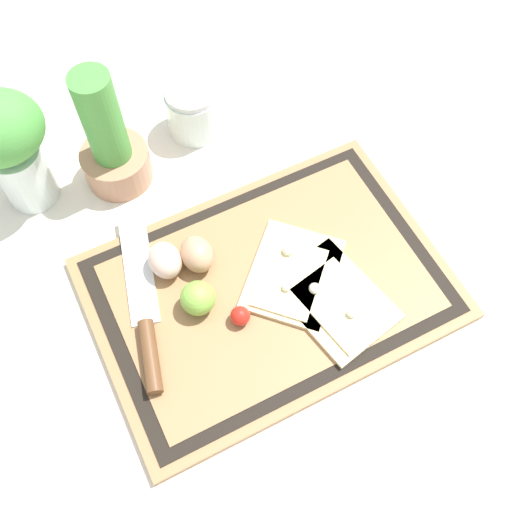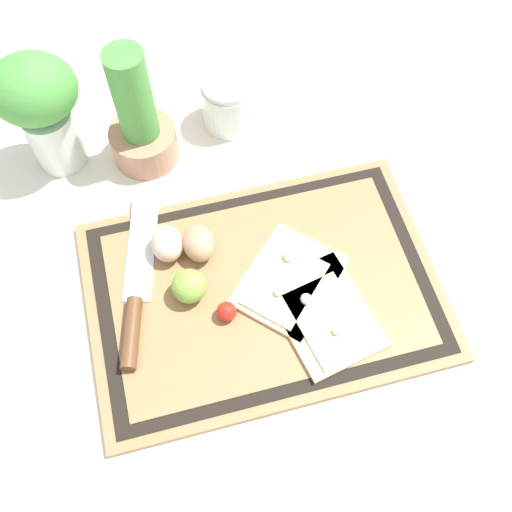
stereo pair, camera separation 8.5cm
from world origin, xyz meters
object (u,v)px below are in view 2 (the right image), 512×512
at_px(knife, 135,304).
at_px(egg_brown, 199,243).
at_px(cherry_tomato_red, 227,311).
at_px(herb_pot, 140,124).
at_px(sauce_jar, 229,105).
at_px(pizza_slice_near, 325,316).
at_px(lime, 189,286).
at_px(herb_glass, 40,105).
at_px(pizza_slice_far, 288,280).
at_px(egg_pink, 167,243).

xyz_separation_m(knife, egg_brown, (0.11, 0.06, 0.01)).
distance_m(cherry_tomato_red, herb_pot, 0.32).
distance_m(herb_pot, sauce_jar, 0.15).
relative_size(pizza_slice_near, herb_pot, 0.83).
distance_m(knife, lime, 0.08).
bearing_deg(pizza_slice_near, lime, 154.52).
relative_size(herb_pot, sauce_jar, 2.38).
relative_size(pizza_slice_near, lime, 3.66).
height_order(pizza_slice_near, herb_glass, herb_glass).
bearing_deg(herb_glass, herb_pot, -11.71).
height_order(pizza_slice_near, knife, pizza_slice_near).
relative_size(lime, herb_pot, 0.23).
xyz_separation_m(lime, herb_pot, (-0.02, 0.27, 0.03)).
xyz_separation_m(knife, lime, (0.08, 0.00, 0.02)).
bearing_deg(cherry_tomato_red, sauce_jar, 76.13).
distance_m(cherry_tomato_red, sauce_jar, 0.36).
xyz_separation_m(cherry_tomato_red, sauce_jar, (0.09, 0.35, 0.01)).
height_order(pizza_slice_near, lime, lime).
relative_size(knife, lime, 5.72).
bearing_deg(pizza_slice_far, herb_glass, 132.57).
relative_size(knife, egg_brown, 4.91).
bearing_deg(egg_brown, egg_pink, 165.65).
relative_size(knife, cherry_tomato_red, 10.10).
distance_m(pizza_slice_far, sauce_jar, 0.32).
bearing_deg(knife, pizza_slice_far, -4.05).
relative_size(egg_brown, egg_pink, 1.00).
xyz_separation_m(knife, herb_glass, (-0.07, 0.30, 0.10)).
bearing_deg(pizza_slice_near, sauce_jar, 96.39).
height_order(herb_pot, herb_glass, herb_pot).
relative_size(egg_brown, sauce_jar, 0.63).
height_order(pizza_slice_far, egg_pink, egg_pink).
relative_size(cherry_tomato_red, sauce_jar, 0.31).
relative_size(egg_brown, herb_glass, 0.27).
bearing_deg(pizza_slice_near, herb_glass, 130.38).
relative_size(egg_pink, lime, 1.17).
bearing_deg(cherry_tomato_red, egg_pink, 116.16).
bearing_deg(knife, herb_glass, 103.70).
distance_m(knife, cherry_tomato_red, 0.13).
relative_size(pizza_slice_far, lime, 3.88).
bearing_deg(pizza_slice_near, egg_brown, 134.92).
bearing_deg(knife, egg_pink, 50.94).
height_order(egg_pink, herb_glass, herb_glass).
xyz_separation_m(egg_pink, sauce_jar, (0.15, 0.23, -0.00)).
bearing_deg(egg_pink, pizza_slice_near, -39.66).
bearing_deg(egg_pink, knife, -129.06).
distance_m(knife, egg_brown, 0.12).
bearing_deg(herb_glass, knife, -76.30).
distance_m(pizza_slice_far, egg_brown, 0.14).
distance_m(egg_pink, herb_glass, 0.27).
bearing_deg(herb_pot, egg_pink, -89.69).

